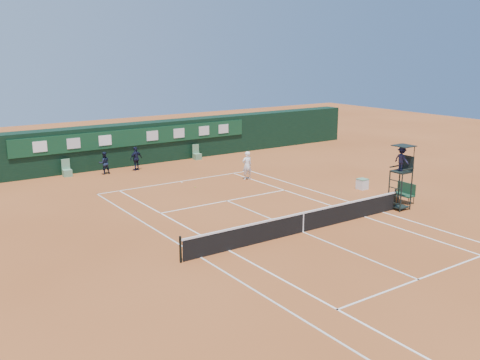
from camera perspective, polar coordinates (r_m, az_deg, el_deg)
name	(u,v)px	position (r m, az deg, el deg)	size (l,w,h in m)	color
ground	(303,232)	(25.02, 6.72, -5.54)	(90.00, 90.00, 0.00)	#AB5728
court_lines	(303,232)	(25.02, 6.72, -5.53)	(11.05, 23.85, 0.01)	silver
tennis_net	(303,222)	(24.86, 6.75, -4.44)	(12.90, 0.10, 1.10)	black
back_wall	(135,143)	(40.20, -11.12, 3.85)	(40.00, 1.65, 3.00)	black
linesman_chair_left	(67,172)	(37.43, -17.97, 0.86)	(0.55, 0.50, 1.15)	#639770
linesman_chair_right	(197,155)	(41.30, -4.62, 2.65)	(0.55, 0.50, 1.15)	#5D8F66
umpire_chair	(402,164)	(29.00, 16.88, 1.67)	(0.96, 0.95, 3.42)	black
player_bench	(405,192)	(30.83, 17.15, -1.21)	(0.56, 1.20, 1.10)	#193F28
tennis_bag	(391,199)	(30.82, 15.82, -1.97)	(0.36, 0.82, 0.31)	black
cooler	(362,184)	(33.14, 12.91, -0.41)	(0.57, 0.57, 0.65)	silver
tennis_ball	(195,187)	(32.80, -4.80, -0.78)	(0.06, 0.06, 0.06)	#AFCF30
player	(247,166)	(34.58, 0.75, 1.55)	(0.68, 0.45, 1.86)	white
ball_kid_left	(104,163)	(37.31, -14.28, 1.76)	(0.74, 0.58, 1.52)	black
ball_kid_right	(136,159)	(37.99, -11.03, 2.26)	(0.98, 0.41, 1.67)	black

